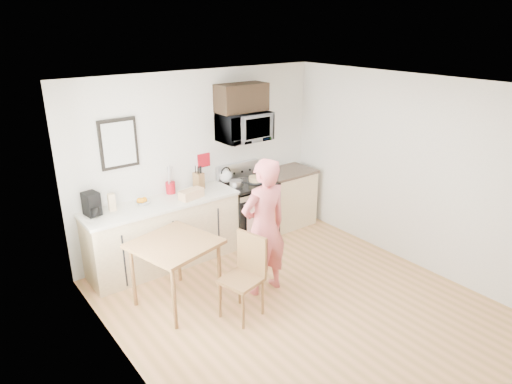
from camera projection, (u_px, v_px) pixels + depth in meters
floor at (304, 310)px, 5.43m from camera, size 4.60×4.60×0.00m
back_wall at (200, 161)px, 6.68m from camera, size 4.00×0.04×2.60m
left_wall at (135, 265)px, 3.84m from camera, size 0.04×4.60×2.60m
right_wall at (418, 174)px, 6.10m from camera, size 0.04×4.60×2.60m
ceiling at (314, 88)px, 4.51m from camera, size 4.00×4.60×0.04m
window at (102, 207)px, 4.37m from camera, size 0.06×1.40×1.50m
cabinet_left at (164, 235)px, 6.31m from camera, size 2.10×0.60×0.90m
countertop_left at (162, 203)px, 6.14m from camera, size 2.14×0.64×0.04m
cabinet_right at (286, 199)px, 7.57m from camera, size 0.84×0.60×0.90m
countertop_right at (287, 172)px, 7.40m from camera, size 0.88×0.64×0.04m
range at (248, 211)px, 7.10m from camera, size 0.76×0.70×1.16m
microwave at (244, 127)px, 6.71m from camera, size 0.76×0.51×0.42m
upper_cabinet at (242, 98)px, 6.60m from camera, size 0.76×0.35×0.40m
wall_art at (119, 144)px, 5.83m from camera, size 0.50×0.04×0.65m
wall_trivet at (204, 160)px, 6.70m from camera, size 0.20×0.02×0.20m
person at (264, 227)px, 5.54m from camera, size 0.65×0.44×1.75m
dining_table at (175, 249)px, 5.32m from camera, size 0.92×0.92×0.82m
chair at (249, 263)px, 5.20m from camera, size 0.54×0.50×0.98m
knife_block at (199, 181)px, 6.58m from camera, size 0.13×0.16×0.24m
utensil_crock at (170, 183)px, 6.38m from camera, size 0.13×0.13×0.40m
fruit_bowl at (143, 202)px, 6.04m from camera, size 0.23×0.23×0.09m
milk_carton at (112, 202)px, 5.81m from camera, size 0.10×0.10×0.22m
coffee_maker at (92, 205)px, 5.67m from camera, size 0.20×0.26×0.30m
bread_bag at (191, 194)px, 6.23m from camera, size 0.36×0.22×0.12m
cake at (256, 179)px, 6.91m from camera, size 0.26×0.26×0.09m
kettle at (226, 176)px, 6.87m from camera, size 0.20×0.20×0.25m
pot at (236, 184)px, 6.71m from camera, size 0.20×0.31×0.10m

